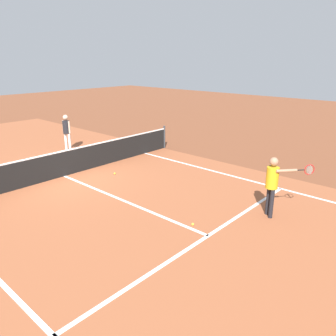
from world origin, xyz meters
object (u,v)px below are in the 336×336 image
Objects in this scene: net at (63,163)px; player_far at (67,129)px; tennis_ball_near_net at (115,173)px; tennis_ball_mid_court at (193,224)px; player_near at (273,180)px.

net is 6.51× the size of player_far.
tennis_ball_near_net is 1.00× the size of tennis_ball_mid_court.
tennis_ball_mid_court is (-1.87, -8.77, -0.99)m from player_far.
player_near is 25.23× the size of tennis_ball_near_net.
player_near is at bearing -33.70° from tennis_ball_mid_court.
player_far is at bearing 80.71° from tennis_ball_near_net.
player_far reaches higher than tennis_ball_mid_court.
player_far is (0.03, 9.99, -0.01)m from player_near.
net reaches higher than tennis_ball_near_net.
net is 5.81m from tennis_ball_mid_court.
player_near is 9.99m from player_far.
player_near is (2.01, -7.02, 0.54)m from net.
tennis_ball_near_net is at bearing 75.54° from tennis_ball_mid_court.
tennis_ball_near_net is at bearing -41.89° from net.
tennis_ball_mid_court is at bearing 146.30° from player_near.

